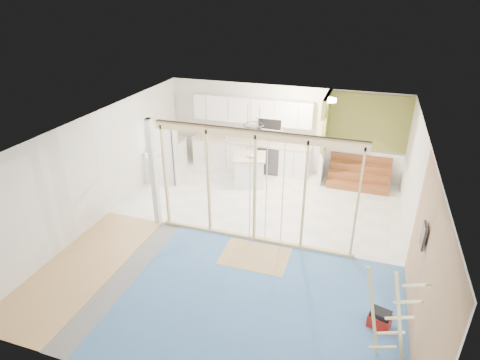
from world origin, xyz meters
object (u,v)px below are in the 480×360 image
(ladder, at_px, (389,317))
(toolbox, at_px, (380,320))
(fridge, at_px, (164,153))
(island, at_px, (250,170))

(ladder, bearing_deg, toolbox, 84.72)
(toolbox, xyz_separation_m, ladder, (0.04, -0.64, 0.68))
(fridge, xyz_separation_m, toolbox, (6.03, -3.98, -0.68))
(island, distance_m, toolbox, 5.79)
(fridge, height_order, island, fridge)
(island, distance_m, ladder, 6.34)
(fridge, relative_size, ladder, 1.02)
(island, bearing_deg, fridge, 178.56)
(fridge, bearing_deg, toolbox, -49.97)
(fridge, xyz_separation_m, ladder, (6.07, -4.62, 0.00))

